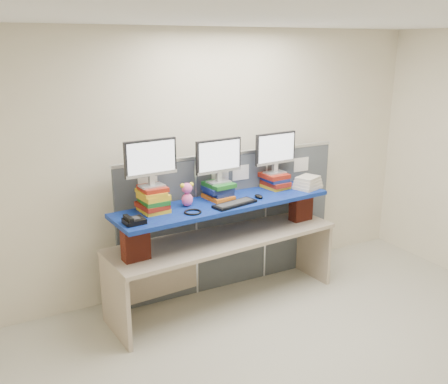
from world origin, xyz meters
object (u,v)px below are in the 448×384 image
monitor_left (151,160)px  desk_phone (133,221)px  monitor_center (219,158)px  keyboard (235,204)px  monitor_right (276,150)px  blue_board (224,204)px  desk (224,249)px

monitor_left → desk_phone: size_ratio=2.68×
monitor_left → desk_phone: (-0.27, -0.25, -0.46)m
monitor_center → keyboard: 0.49m
monitor_right → keyboard: 0.86m
keyboard → desk_phone: bearing=169.3°
blue_board → monitor_left: (-0.73, 0.06, 0.51)m
monitor_left → monitor_center: size_ratio=1.00×
monitor_center → monitor_left: bearing=180.0°
desk → desk_phone: desk_phone is taller
monitor_right → keyboard: (-0.69, -0.33, -0.40)m
monitor_left → blue_board: bearing=-9.3°
monitor_left → keyboard: size_ratio=1.05×
keyboard → blue_board: bearing=91.5°
keyboard → desk_phone: 1.04m
blue_board → keyboard: 0.16m
monitor_center → monitor_right: bearing=-0.0°
blue_board → monitor_right: size_ratio=4.45×
monitor_left → desk_phone: monitor_left is taller
desk → blue_board: (-0.00, 0.00, 0.50)m
desk → desk_phone: (-1.00, -0.19, 0.55)m
monitor_center → desk_phone: 1.12m
blue_board → monitor_right: bearing=9.1°
monitor_left → monitor_right: monitor_left is taller
desk → desk_phone: bearing=-174.2°
monitor_right → keyboard: monitor_right is taller
monitor_center → keyboard: (0.04, -0.27, -0.41)m
blue_board → monitor_left: monitor_left is taller
desk → monitor_right: (0.72, 0.18, 0.94)m
blue_board → keyboard: size_ratio=4.65×
keyboard → monitor_left: bearing=152.1°
monitor_center → blue_board: bearing=-96.6°
monitor_left → monitor_right: 1.46m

